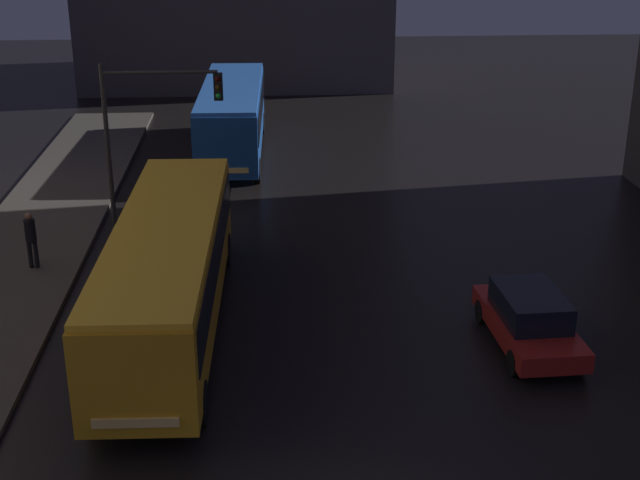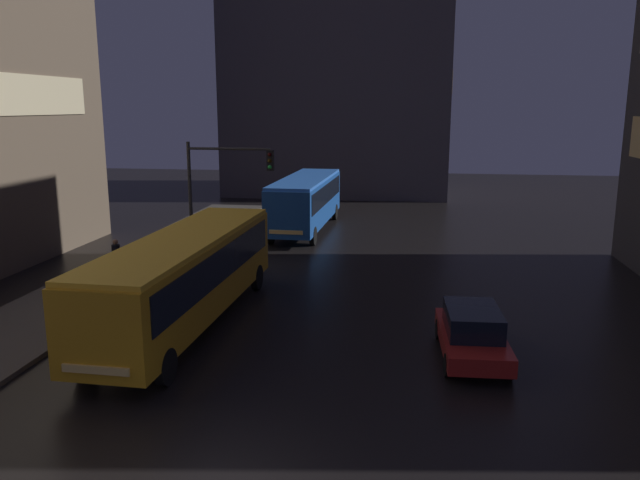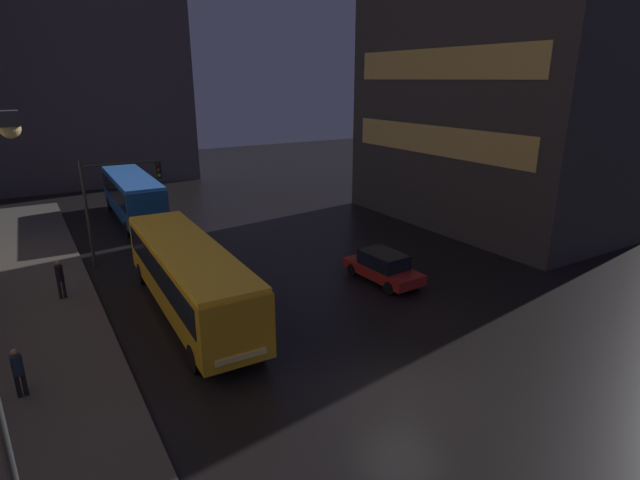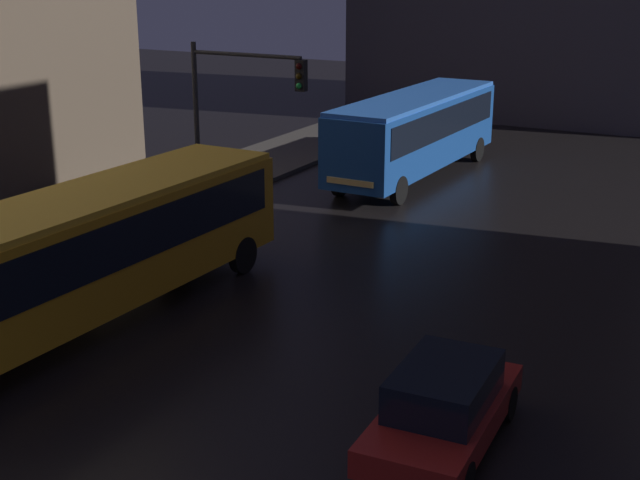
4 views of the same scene
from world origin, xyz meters
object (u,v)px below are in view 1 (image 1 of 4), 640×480
at_px(bus_near, 168,265).
at_px(car_taxi, 529,319).
at_px(bus_far, 232,113).
at_px(traffic_light_main, 150,116).
at_px(pedestrian_mid, 31,236).

xyz_separation_m(bus_near, car_taxi, (9.20, -1.42, -1.13)).
bearing_deg(bus_far, traffic_light_main, 75.75).
distance_m(bus_near, pedestrian_mid, 6.25).
xyz_separation_m(bus_far, car_taxi, (8.01, -18.12, -1.19)).
bearing_deg(bus_far, pedestrian_mid, 66.73).
bearing_deg(bus_near, pedestrian_mid, -41.19).
height_order(bus_near, pedestrian_mid, bus_near).
bearing_deg(bus_far, car_taxi, 115.29).
xyz_separation_m(bus_near, pedestrian_mid, (-4.56, 4.20, -0.72)).
relative_size(bus_near, pedestrian_mid, 6.66).
distance_m(car_taxi, traffic_light_main, 14.45).
bearing_deg(car_taxi, traffic_light_main, -45.01).
bearing_deg(bus_near, car_taxi, 172.66).
bearing_deg(traffic_light_main, pedestrian_mid, -130.76).
bearing_deg(pedestrian_mid, car_taxi, 91.56).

